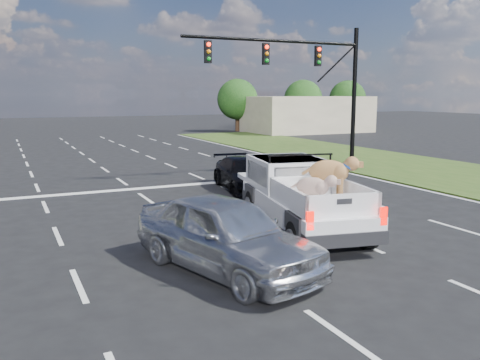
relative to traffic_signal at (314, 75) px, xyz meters
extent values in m
plane|color=black|center=(-7.20, -10.50, -4.73)|extent=(160.00, 160.00, 0.00)
cube|color=silver|center=(-12.45, -4.50, -4.72)|extent=(0.12, 60.00, 0.01)
cube|color=silver|center=(-8.95, -4.50, -4.72)|extent=(0.12, 60.00, 0.01)
cube|color=silver|center=(-5.45, -4.50, -4.72)|extent=(0.12, 60.00, 0.01)
cube|color=silver|center=(-1.95, -4.50, -4.72)|extent=(0.12, 60.00, 0.01)
cube|color=silver|center=(1.60, -4.50, -4.72)|extent=(0.15, 60.00, 0.01)
cube|color=silver|center=(-7.20, -0.50, -4.72)|extent=(17.00, 0.45, 0.01)
cube|color=#284515|center=(5.80, -4.50, -4.70)|extent=(8.00, 60.00, 0.06)
cylinder|color=black|center=(2.40, 0.00, -1.23)|extent=(0.22, 0.22, 7.00)
cylinder|color=black|center=(-2.10, 0.00, 1.47)|extent=(9.00, 0.14, 0.14)
cube|color=black|center=(0.20, 0.00, 0.87)|extent=(0.30, 0.18, 0.95)
sphere|color=#FF1C07|center=(0.20, -0.11, 1.17)|extent=(0.18, 0.18, 0.18)
cube|color=black|center=(-2.60, 0.00, 0.87)|extent=(0.30, 0.18, 0.95)
sphere|color=#FF1C07|center=(-2.60, -0.11, 1.17)|extent=(0.18, 0.18, 0.18)
cube|color=black|center=(-5.40, 0.00, 0.87)|extent=(0.30, 0.18, 0.95)
sphere|color=#FF1C07|center=(-5.40, -0.11, 1.17)|extent=(0.18, 0.18, 0.18)
cube|color=beige|center=(14.80, 23.50, -2.93)|extent=(12.00, 7.00, 3.60)
cylinder|color=#332114|center=(8.80, 27.50, -3.65)|extent=(0.44, 0.44, 2.16)
sphere|color=#10360E|center=(8.80, 27.50, -1.43)|extent=(4.20, 4.20, 4.20)
cylinder|color=#332114|center=(16.80, 27.50, -3.65)|extent=(0.44, 0.44, 2.16)
sphere|color=#10360E|center=(16.80, 27.50, -1.43)|extent=(4.20, 4.20, 4.20)
cylinder|color=#332114|center=(22.80, 27.50, -3.65)|extent=(0.44, 0.44, 2.16)
sphere|color=#10360E|center=(22.80, 27.50, -1.43)|extent=(4.20, 4.20, 4.20)
cylinder|color=black|center=(-7.40, -10.64, -4.32)|extent=(0.45, 0.86, 0.81)
cylinder|color=black|center=(-5.57, -11.00, -4.32)|extent=(0.45, 0.86, 0.81)
cylinder|color=black|center=(-6.61, -6.75, -4.32)|extent=(0.45, 0.86, 0.81)
cylinder|color=black|center=(-4.79, -7.12, -4.32)|extent=(0.45, 0.86, 0.81)
cube|color=white|center=(-6.08, -8.82, -4.02)|extent=(3.12, 5.97, 0.56)
cube|color=white|center=(-5.82, -7.51, -3.28)|extent=(2.42, 2.81, 0.92)
cube|color=black|center=(-6.06, -8.70, -3.25)|extent=(1.63, 0.36, 0.66)
cylinder|color=black|center=(-6.03, -8.56, -2.60)|extent=(1.90, 0.43, 0.05)
cube|color=black|center=(-6.33, -10.06, -3.77)|extent=(2.41, 3.06, 0.06)
cube|color=white|center=(-7.22, -9.88, -3.46)|extent=(0.62, 2.70, 0.56)
cube|color=white|center=(-5.44, -10.24, -3.46)|extent=(0.62, 2.70, 0.56)
cube|color=white|center=(-6.59, -11.35, -3.46)|extent=(1.89, 0.46, 0.56)
cube|color=red|center=(-7.53, -11.40, -3.71)|extent=(0.18, 0.10, 0.43)
cube|color=red|center=(-5.74, -11.76, -3.71)|extent=(0.18, 0.10, 0.43)
cube|color=black|center=(-6.62, -11.50, -4.21)|extent=(2.08, 0.72, 0.32)
imported|color=#B5B7BD|center=(-9.40, -10.98, -3.89)|extent=(3.24, 5.24, 1.66)
imported|color=black|center=(-4.86, -2.46, -4.08)|extent=(2.46, 4.64, 1.28)
camera|label=1|loc=(-13.66, -20.71, -0.91)|focal=38.00mm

